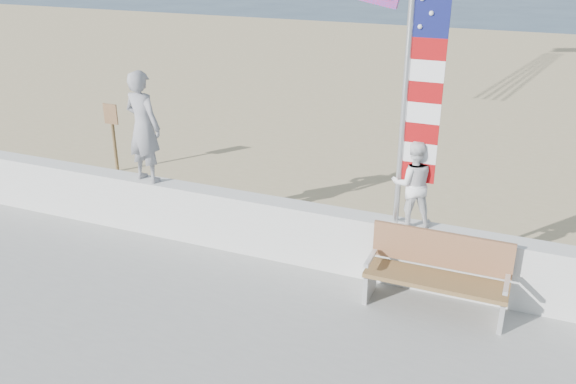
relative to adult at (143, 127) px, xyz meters
name	(u,v)px	position (x,y,z in m)	size (l,w,h in m)	color
ground	(218,340)	(2.30, -2.00, -1.96)	(220.00, 220.00, 0.00)	#2A4155
sand	(391,136)	(2.30, 7.00, -1.92)	(90.00, 40.00, 0.08)	tan
seawall	(281,230)	(2.30, 0.00, -1.33)	(30.00, 0.35, 0.90)	silver
adult	(143,127)	(0.00, 0.00, 0.00)	(0.64, 0.42, 1.76)	gray
child	(413,184)	(4.21, 0.00, -0.29)	(0.57, 0.44, 1.17)	white
bench	(437,272)	(4.69, -0.45, -1.27)	(1.80, 0.57, 1.00)	olive
flag	(416,84)	(4.14, 0.00, 1.03)	(0.50, 0.08, 3.50)	silver
sign	(113,132)	(-2.42, 2.24, -1.01)	(0.32, 0.07, 1.46)	brown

